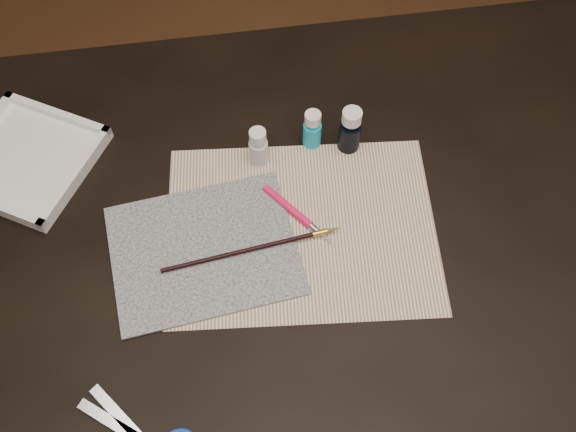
{
  "coord_description": "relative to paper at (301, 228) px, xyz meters",
  "views": [
    {
      "loc": [
        -0.07,
        -0.48,
        1.64
      ],
      "look_at": [
        0.0,
        0.0,
        0.8
      ],
      "focal_mm": 40.0,
      "sensor_mm": 36.0,
      "label": 1
    }
  ],
  "objects": [
    {
      "name": "ground",
      "position": [
        -0.02,
        -0.0,
        -0.76
      ],
      "size": [
        3.5,
        3.5,
        0.02
      ],
      "primitive_type": "cube",
      "color": "#422614",
      "rests_on": "ground"
    },
    {
      "name": "table",
      "position": [
        -0.02,
        -0.0,
        -0.38
      ],
      "size": [
        1.3,
        0.9,
        0.75
      ],
      "primitive_type": "cube",
      "color": "black",
      "rests_on": "ground"
    },
    {
      "name": "paper",
      "position": [
        0.0,
        0.0,
        0.0
      ],
      "size": [
        0.45,
        0.36,
        0.0
      ],
      "primitive_type": "cube",
      "rotation": [
        0.0,
        0.0,
        -0.1
      ],
      "color": "silver",
      "rests_on": "table"
    },
    {
      "name": "canvas",
      "position": [
        -0.16,
        -0.02,
        0.0
      ],
      "size": [
        0.31,
        0.26,
        0.0
      ],
      "primitive_type": "cube",
      "rotation": [
        0.0,
        0.0,
        0.11
      ],
      "color": "black",
      "rests_on": "paper"
    },
    {
      "name": "paint_bottle_white",
      "position": [
        -0.05,
        0.14,
        0.04
      ],
      "size": [
        0.03,
        0.03,
        0.08
      ],
      "primitive_type": "cylinder",
      "rotation": [
        0.0,
        0.0,
        -0.03
      ],
      "color": "silver",
      "rests_on": "table"
    },
    {
      "name": "paint_bottle_cyan",
      "position": [
        0.04,
        0.16,
        0.04
      ],
      "size": [
        0.04,
        0.04,
        0.08
      ],
      "primitive_type": "cylinder",
      "rotation": [
        0.0,
        0.0,
        -0.32
      ],
      "color": "#16ACD2",
      "rests_on": "table"
    },
    {
      "name": "paint_bottle_navy",
      "position": [
        0.1,
        0.15,
        0.04
      ],
      "size": [
        0.05,
        0.05,
        0.09
      ],
      "primitive_type": "cylinder",
      "rotation": [
        0.0,
        0.0,
        0.41
      ],
      "color": "black",
      "rests_on": "table"
    },
    {
      "name": "paintbrush",
      "position": [
        -0.08,
        -0.03,
        0.01
      ],
      "size": [
        0.29,
        0.04,
        0.01
      ],
      "primitive_type": null,
      "rotation": [
        0.0,
        0.0,
        0.12
      ],
      "color": "black",
      "rests_on": "canvas"
    },
    {
      "name": "craft_knife",
      "position": [
        -0.0,
        0.02,
        0.01
      ],
      "size": [
        0.1,
        0.13,
        0.01
      ],
      "primitive_type": null,
      "rotation": [
        0.0,
        0.0,
        -0.92
      ],
      "color": "#F81754",
      "rests_on": "paper"
    },
    {
      "name": "palette_tray",
      "position": [
        -0.44,
        0.19,
        0.01
      ],
      "size": [
        0.29,
        0.29,
        0.03
      ],
      "primitive_type": "cube",
      "rotation": [
        0.0,
        0.0,
        -0.54
      ],
      "color": "white",
      "rests_on": "table"
    }
  ]
}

